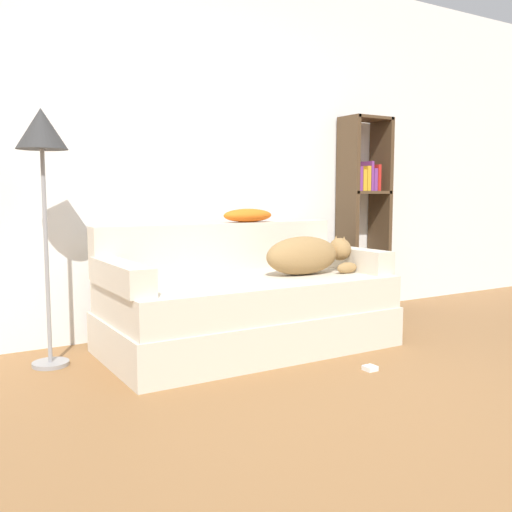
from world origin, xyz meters
The scene contains 12 objects.
ground_plane centered at (0.00, 0.00, 0.00)m, with size 20.00×20.00×0.00m, color olive.
wall_back centered at (0.00, 2.37, 1.35)m, with size 7.71×0.06×2.70m.
couch centered at (-0.07, 1.67, 0.23)m, with size 1.81×0.93×0.46m.
couch_backrest centered at (-0.07, 2.07, 0.63)m, with size 1.77×0.15×0.33m.
couch_arm_left centered at (-0.90, 1.67, 0.54)m, with size 0.15×0.74×0.15m.
couch_arm_right centered at (0.76, 1.67, 0.54)m, with size 0.15×0.74×0.15m.
dog centered at (0.35, 1.61, 0.59)m, with size 0.67×0.25×0.25m.
laptop centered at (-0.23, 1.61, 0.47)m, with size 0.34×0.20×0.02m.
throw_pillow centered at (0.17, 2.09, 0.84)m, with size 0.38×0.18×0.10m.
bookshelf centered at (1.36, 2.19, 0.92)m, with size 0.40×0.26×1.62m.
floor_lamp centered at (-1.24, 1.94, 1.26)m, with size 0.28×0.28×1.47m.
power_adapter centered at (0.28, 0.91, 0.01)m, with size 0.07×0.07×0.03m.
Camera 1 is at (-1.89, -1.43, 0.99)m, focal length 40.00 mm.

